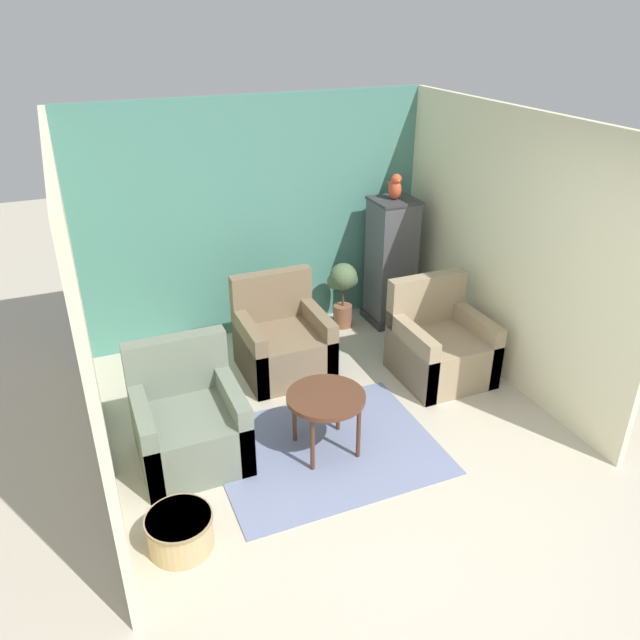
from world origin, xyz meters
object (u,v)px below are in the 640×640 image
(coffee_table, at_px, (326,401))
(armchair_right, at_px, (440,348))
(potted_plant, at_px, (343,287))
(armchair_left, at_px, (189,425))
(wicker_basket, at_px, (180,531))
(parrot, at_px, (395,187))
(armchair_middle, at_px, (282,343))
(birdcage, at_px, (391,263))

(coffee_table, xyz_separation_m, armchair_right, (1.49, 0.64, -0.17))
(potted_plant, bearing_deg, armchair_left, -142.20)
(armchair_right, height_order, wicker_basket, armchair_right)
(parrot, bearing_deg, armchair_middle, -158.67)
(armchair_left, height_order, potted_plant, armchair_left)
(coffee_table, distance_m, armchair_left, 1.11)
(armchair_middle, relative_size, birdcage, 0.66)
(potted_plant, bearing_deg, armchair_middle, -145.73)
(parrot, xyz_separation_m, potted_plant, (-0.56, 0.06, -1.08))
(wicker_basket, bearing_deg, parrot, 40.37)
(armchair_left, distance_m, birdcage, 3.10)
(coffee_table, xyz_separation_m, birdcage, (1.61, 1.91, 0.23))
(birdcage, height_order, potted_plant, birdcage)
(armchair_left, bearing_deg, wicker_basket, -106.62)
(armchair_left, xyz_separation_m, birdcage, (2.65, 1.56, 0.41))
(birdcage, xyz_separation_m, potted_plant, (-0.56, 0.06, -0.22))
(armchair_left, bearing_deg, parrot, 30.52)
(coffee_table, xyz_separation_m, wicker_basket, (-1.31, -0.58, -0.33))
(coffee_table, relative_size, armchair_middle, 0.67)
(coffee_table, relative_size, armchair_left, 0.67)
(coffee_table, height_order, birdcage, birdcage)
(coffee_table, bearing_deg, parrot, 49.83)
(coffee_table, bearing_deg, wicker_basket, -156.27)
(coffee_table, relative_size, birdcage, 0.44)
(armchair_middle, height_order, birdcage, birdcage)
(coffee_table, height_order, armchair_middle, armchair_middle)
(armchair_left, xyz_separation_m, parrot, (2.65, 1.56, 1.26))
(armchair_right, distance_m, birdcage, 1.33)
(armchair_right, relative_size, armchair_middle, 1.00)
(coffee_table, relative_size, potted_plant, 0.83)
(birdcage, distance_m, parrot, 0.85)
(armchair_middle, bearing_deg, coffee_table, -94.37)
(armchair_left, relative_size, birdcage, 0.66)
(coffee_table, distance_m, parrot, 2.73)
(armchair_left, height_order, armchair_right, same)
(armchair_right, bearing_deg, parrot, 84.34)
(armchair_middle, distance_m, wicker_basket, 2.37)
(coffee_table, height_order, wicker_basket, coffee_table)
(parrot, height_order, wicker_basket, parrot)
(armchair_left, relative_size, wicker_basket, 2.08)
(parrot, relative_size, wicker_basket, 0.61)
(armchair_middle, relative_size, parrot, 3.39)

